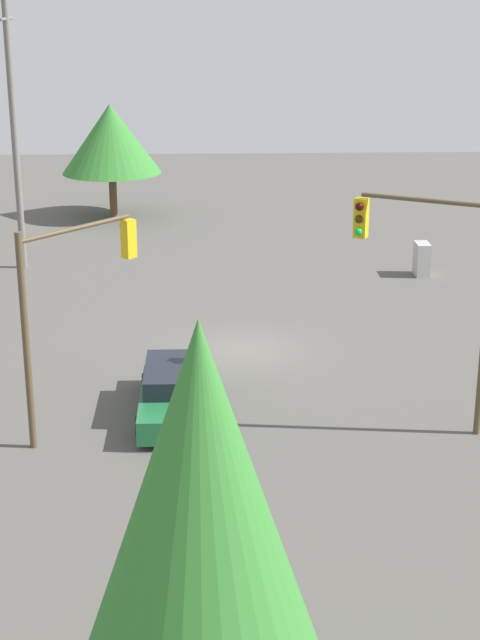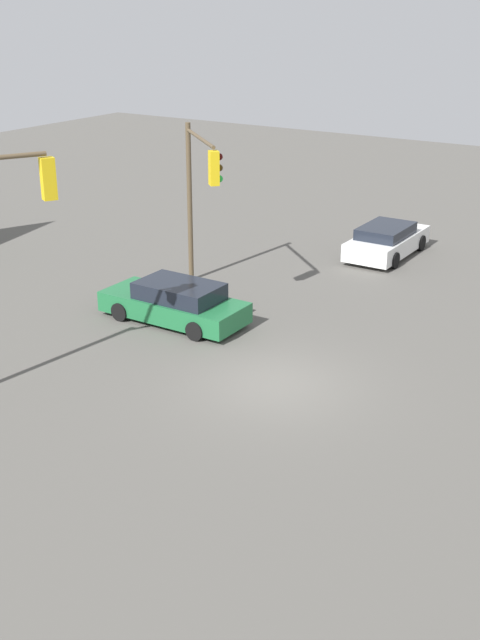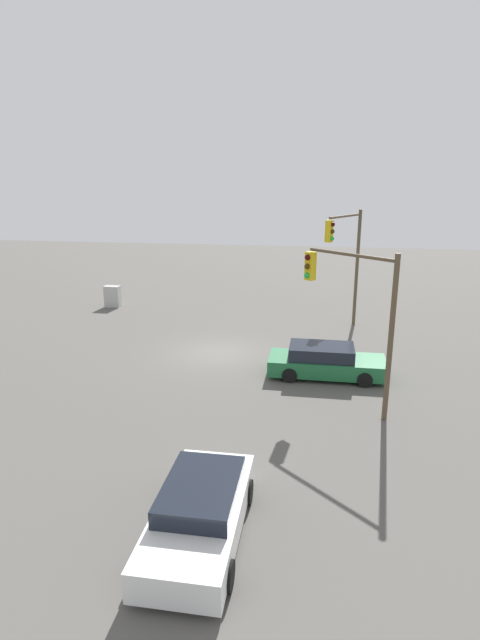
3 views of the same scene
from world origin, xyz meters
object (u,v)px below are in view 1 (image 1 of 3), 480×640
at_px(traffic_signal_main, 435,270).
at_px(traffic_signal_cross, 71,288).
at_px(sedan_green, 175,392).
at_px(electrical_cabinet, 422,259).

height_order(traffic_signal_main, traffic_signal_cross, traffic_signal_main).
bearing_deg(sedan_green, traffic_signal_cross, 17.39).
bearing_deg(electrical_cabinet, sedan_green, 143.92).
xyz_separation_m(sedan_green, traffic_signal_cross, (-0.81, 2.58, 3.28)).
bearing_deg(traffic_signal_cross, traffic_signal_main, -49.41).
relative_size(traffic_signal_main, electrical_cabinet, 4.69).
height_order(sedan_green, traffic_signal_cross, traffic_signal_cross).
distance_m(traffic_signal_main, electrical_cabinet, 15.17).
bearing_deg(traffic_signal_main, traffic_signal_cross, 27.40).
relative_size(sedan_green, electrical_cabinet, 3.51).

